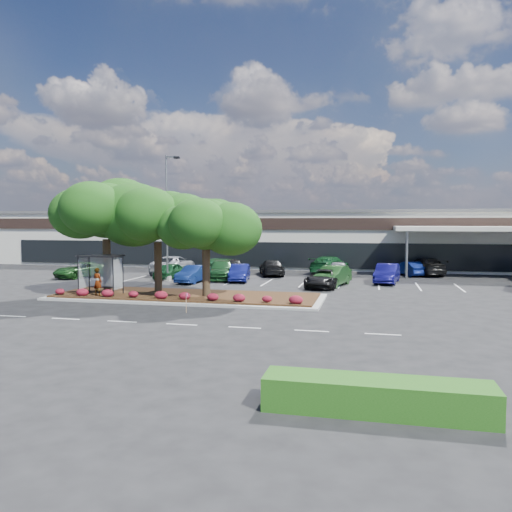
% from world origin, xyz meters
% --- Properties ---
extents(ground, '(160.00, 160.00, 0.00)m').
position_xyz_m(ground, '(0.00, 0.00, 0.00)').
color(ground, black).
rests_on(ground, ground).
extents(retail_store, '(80.40, 25.20, 6.25)m').
position_xyz_m(retail_store, '(0.06, 33.91, 3.15)').
color(retail_store, beige).
rests_on(retail_store, ground).
extents(landscape_island, '(18.00, 6.00, 0.26)m').
position_xyz_m(landscape_island, '(-2.00, 4.00, 0.12)').
color(landscape_island, '#9E9E99').
rests_on(landscape_island, ground).
extents(lane_markings, '(33.12, 20.06, 0.01)m').
position_xyz_m(lane_markings, '(-0.14, 10.42, 0.01)').
color(lane_markings, silver).
rests_on(lane_markings, ground).
extents(shrub_row, '(17.00, 0.80, 0.50)m').
position_xyz_m(shrub_row, '(-2.00, 1.90, 0.51)').
color(shrub_row, maroon).
rests_on(shrub_row, landscape_island).
extents(bus_shelter, '(2.75, 1.55, 2.59)m').
position_xyz_m(bus_shelter, '(-7.50, 2.95, 2.31)').
color(bus_shelter, black).
rests_on(bus_shelter, landscape_island).
extents(island_tree_west, '(7.20, 7.20, 7.89)m').
position_xyz_m(island_tree_west, '(-8.00, 4.50, 4.21)').
color(island_tree_west, '#0D3C0F').
rests_on(island_tree_west, landscape_island).
extents(island_tree_mid, '(6.60, 6.60, 7.32)m').
position_xyz_m(island_tree_mid, '(-4.50, 5.20, 3.92)').
color(island_tree_mid, '#0D3C0F').
rests_on(island_tree_mid, landscape_island).
extents(island_tree_east, '(5.80, 5.80, 6.50)m').
position_xyz_m(island_tree_east, '(-0.50, 3.70, 3.51)').
color(island_tree_east, '#0D3C0F').
rests_on(island_tree_east, landscape_island).
extents(hedge_south_east, '(6.00, 1.30, 0.90)m').
position_xyz_m(hedge_south_east, '(10.00, -13.50, 0.45)').
color(hedge_south_east, '#1C4E11').
rests_on(hedge_south_east, ground).
extents(conifer_north_west, '(4.40, 4.40, 10.00)m').
position_xyz_m(conifer_north_west, '(-30.00, 46.00, 5.00)').
color(conifer_north_west, '#0D3C0F').
rests_on(conifer_north_west, ground).
extents(person_waiting, '(0.75, 0.58, 1.81)m').
position_xyz_m(person_waiting, '(-7.38, 2.19, 1.17)').
color(person_waiting, '#594C47').
rests_on(person_waiting, landscape_island).
extents(light_pole, '(1.38, 0.87, 10.58)m').
position_xyz_m(light_pole, '(-6.87, 12.60, 4.71)').
color(light_pole, '#9E9E99').
rests_on(light_pole, ground).
extents(survey_stake, '(0.08, 0.14, 1.11)m').
position_xyz_m(survey_stake, '(-0.08, -1.00, 0.71)').
color(survey_stake, tan).
rests_on(survey_stake, ground).
extents(car_0, '(3.83, 5.39, 1.36)m').
position_xyz_m(car_0, '(-15.65, 13.27, 0.68)').
color(car_0, '#1A4718').
rests_on(car_0, ground).
extents(car_1, '(1.89, 4.13, 1.37)m').
position_xyz_m(car_1, '(-7.48, 14.29, 0.69)').
color(car_1, '#134220').
rests_on(car_1, ground).
extents(car_2, '(1.96, 4.40, 1.40)m').
position_xyz_m(car_2, '(-4.44, 12.15, 0.70)').
color(car_2, navy).
rests_on(car_2, ground).
extents(car_3, '(3.82, 6.03, 1.63)m').
position_xyz_m(car_3, '(-2.84, 14.92, 0.81)').
color(car_3, '#18451F').
rests_on(car_3, ground).
extents(car_4, '(2.18, 4.50, 1.42)m').
position_xyz_m(car_4, '(-0.98, 13.93, 0.71)').
color(car_4, navy).
rests_on(car_4, ground).
extents(car_5, '(2.97, 5.22, 1.37)m').
position_xyz_m(car_5, '(6.41, 11.34, 0.69)').
color(car_5, black).
rests_on(car_5, ground).
extents(car_6, '(2.84, 5.07, 1.58)m').
position_xyz_m(car_6, '(6.98, 12.47, 0.79)').
color(car_6, '#1E471C').
rests_on(car_6, ground).
extents(car_7, '(2.34, 4.97, 1.57)m').
position_xyz_m(car_7, '(11.19, 15.31, 0.79)').
color(car_7, '#0F0D59').
rests_on(car_7, ground).
extents(car_9, '(3.04, 6.28, 1.72)m').
position_xyz_m(car_9, '(-8.73, 18.21, 0.86)').
color(car_9, '#9DA0A7').
rests_on(car_9, ground).
extents(car_10, '(2.54, 5.18, 1.45)m').
position_xyz_m(car_10, '(-4.87, 20.07, 0.72)').
color(car_10, '#1C512C').
rests_on(car_10, ground).
extents(car_11, '(3.76, 5.20, 1.64)m').
position_xyz_m(car_11, '(-2.87, 18.14, 0.82)').
color(car_11, black).
rests_on(car_11, ground).
extents(car_12, '(3.44, 5.39, 1.46)m').
position_xyz_m(car_12, '(0.84, 18.93, 0.73)').
color(car_12, black).
rests_on(car_12, ground).
extents(car_13, '(3.94, 6.28, 1.70)m').
position_xyz_m(car_13, '(5.99, 21.89, 0.85)').
color(car_13, '#165226').
rests_on(car_13, ground).
extents(car_14, '(1.93, 4.52, 1.52)m').
position_xyz_m(car_14, '(7.05, 18.44, 0.76)').
color(car_14, slate).
rests_on(car_14, ground).
extents(car_15, '(3.86, 6.11, 1.65)m').
position_xyz_m(car_15, '(14.87, 22.35, 0.83)').
color(car_15, black).
rests_on(car_15, ground).
extents(car_16, '(2.97, 4.28, 1.34)m').
position_xyz_m(car_16, '(13.44, 21.51, 0.67)').
color(car_16, navy).
rests_on(car_16, ground).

